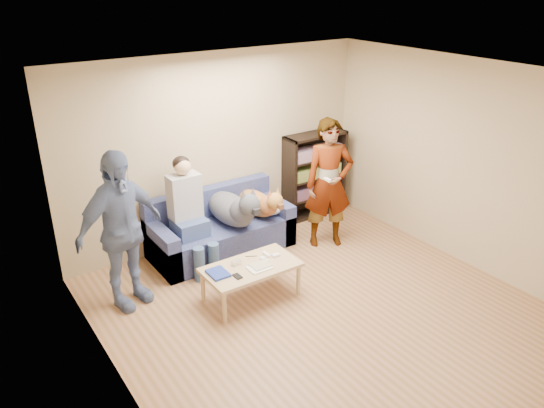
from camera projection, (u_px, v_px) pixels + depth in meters
ground at (333, 319)px, 5.84m from camera, size 5.00×5.00×0.00m
ceiling at (347, 82)px, 4.79m from camera, size 5.00×5.00×0.00m
wall_back at (218, 149)px, 7.21m from camera, size 4.50×0.00×4.50m
wall_left at (121, 279)px, 4.16m from camera, size 0.00×5.00×5.00m
wall_right at (479, 169)px, 6.47m from camera, size 0.00×5.00×5.00m
blanket at (269, 208)px, 7.34m from camera, size 0.42×0.35×0.14m
person_standing_right at (329, 184)px, 7.13m from camera, size 0.77×0.66×1.79m
person_standing_left at (120, 231)px, 5.77m from camera, size 1.16×0.74×1.84m
held_controller at (327, 180)px, 6.80m from camera, size 0.05×0.12×0.03m
notebook_blue at (218, 273)px, 5.90m from camera, size 0.20×0.26×0.03m
papers at (259, 268)px, 6.02m from camera, size 0.26×0.20×0.02m
magazine at (260, 265)px, 6.04m from camera, size 0.22×0.17×0.01m
camera_silver at (236, 262)px, 6.09m from camera, size 0.11×0.06×0.05m
controller_a at (266, 254)px, 6.28m from camera, size 0.04×0.13×0.03m
controller_b at (276, 255)px, 6.27m from camera, size 0.09×0.06×0.03m
headphone_cup_a at (266, 261)px, 6.15m from camera, size 0.07×0.07×0.02m
headphone_cup_b at (263, 258)px, 6.22m from camera, size 0.07×0.07×0.02m
pen_orange at (257, 272)px, 5.94m from camera, size 0.13×0.06×0.01m
pen_black at (251, 256)px, 6.27m from camera, size 0.13×0.08×0.01m
wallet at (237, 276)px, 5.85m from camera, size 0.07×0.12×0.02m
sofa at (220, 231)px, 7.18m from camera, size 1.90×0.85×0.82m
person_seated at (189, 210)px, 6.64m from camera, size 0.40×0.73×1.47m
dog_gray at (234, 209)px, 6.96m from camera, size 0.44×1.27×0.64m
dog_tan at (260, 203)px, 7.24m from camera, size 0.36×1.14×0.52m
coffee_table at (251, 269)px, 6.09m from camera, size 1.10×0.60×0.42m
bookshelf at (314, 173)px, 8.13m from camera, size 1.00×0.34×1.30m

